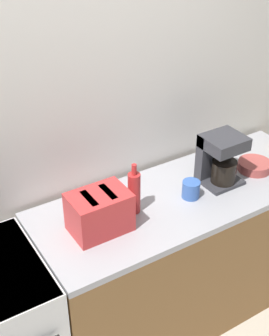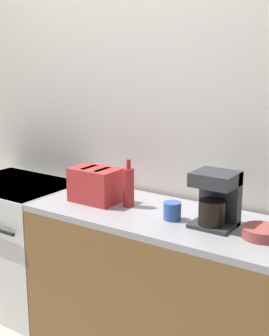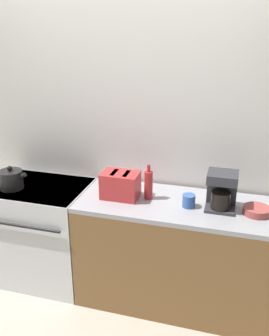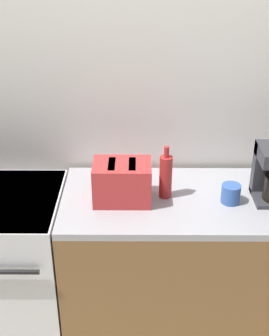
# 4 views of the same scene
# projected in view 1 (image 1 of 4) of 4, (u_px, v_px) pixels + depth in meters

# --- Properties ---
(wall_back) EXTENTS (8.00, 0.05, 2.60)m
(wall_back) POSITION_uv_depth(u_px,v_px,m) (48.00, 126.00, 2.31)
(wall_back) COLOR silver
(wall_back) RESTS_ON ground_plane
(counter_block) EXTENTS (1.73, 0.63, 0.89)m
(counter_block) POSITION_uv_depth(u_px,v_px,m) (184.00, 254.00, 2.78)
(counter_block) COLOR brown
(counter_block) RESTS_ON ground_plane
(toaster) EXTENTS (0.28, 0.20, 0.20)m
(toaster) POSITION_uv_depth(u_px,v_px,m) (99.00, 212.00, 2.22)
(toaster) COLOR red
(toaster) RESTS_ON counter_block
(coffee_maker) EXTENTS (0.22, 0.20, 0.29)m
(coffee_maker) POSITION_uv_depth(u_px,v_px,m) (220.00, 157.00, 2.56)
(coffee_maker) COLOR #333338
(coffee_maker) RESTS_ON counter_block
(bottle_red) EXTENTS (0.06, 0.06, 0.28)m
(bottle_red) POSITION_uv_depth(u_px,v_px,m) (134.00, 192.00, 2.34)
(bottle_red) COLOR #B72828
(bottle_red) RESTS_ON counter_block
(cup_blue) EXTENTS (0.09, 0.09, 0.10)m
(cup_blue) POSITION_uv_depth(u_px,v_px,m) (191.00, 189.00, 2.48)
(cup_blue) COLOR #3860B2
(cup_blue) RESTS_ON counter_block
(bowl) EXTENTS (0.19, 0.19, 0.05)m
(bowl) POSITION_uv_depth(u_px,v_px,m) (254.00, 166.00, 2.72)
(bowl) COLOR #B24C47
(bowl) RESTS_ON counter_block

